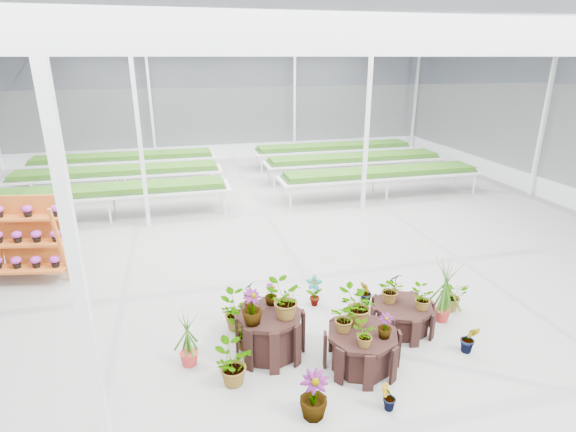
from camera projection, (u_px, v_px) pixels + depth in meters
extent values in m
plane|color=gray|center=(301.00, 284.00, 8.79)|extent=(24.00, 24.00, 0.00)
cylinder|color=black|center=(270.00, 334.00, 6.63)|extent=(1.07, 1.07, 0.67)
cylinder|color=black|center=(362.00, 349.00, 6.38)|extent=(1.25, 1.25, 0.55)
cylinder|color=black|center=(402.00, 317.00, 7.26)|extent=(1.07, 1.07, 0.45)
imported|color=#2B5715|center=(249.00, 295.00, 6.54)|extent=(0.31, 0.31, 0.50)
imported|color=#2B5715|center=(284.00, 300.00, 6.32)|extent=(0.59, 0.53, 0.57)
imported|color=#2B5715|center=(271.00, 294.00, 6.72)|extent=(0.27, 0.27, 0.34)
imported|color=#2B5715|center=(252.00, 307.00, 6.19)|extent=(0.40, 0.40, 0.52)
imported|color=#2B5715|center=(345.00, 318.00, 6.24)|extent=(0.50, 0.51, 0.42)
imported|color=#2B5715|center=(385.00, 326.00, 6.12)|extent=(0.28, 0.28, 0.36)
imported|color=#2B5715|center=(358.00, 306.00, 6.39)|extent=(0.67, 0.63, 0.59)
imported|color=#2B5715|center=(364.00, 335.00, 5.93)|extent=(0.39, 0.38, 0.34)
imported|color=#2B5715|center=(391.00, 290.00, 7.19)|extent=(0.52, 0.50, 0.44)
imported|color=#2B5715|center=(422.00, 298.00, 6.99)|extent=(0.47, 0.47, 0.40)
imported|color=#2B5715|center=(395.00, 285.00, 7.34)|extent=(0.26, 0.20, 0.45)
imported|color=#2B5715|center=(231.00, 365.00, 6.01)|extent=(0.71, 0.69, 0.60)
imported|color=#2B5715|center=(244.00, 332.00, 6.76)|extent=(0.62, 0.58, 0.56)
imported|color=#2B5715|center=(314.00, 395.00, 5.45)|extent=(0.49, 0.49, 0.63)
imported|color=#2B5715|center=(388.00, 397.00, 5.60)|extent=(0.21, 0.17, 0.37)
imported|color=#2B5715|center=(470.00, 339.00, 6.68)|extent=(0.33, 0.32, 0.47)
imported|color=#2B5715|center=(452.00, 295.00, 7.83)|extent=(0.54, 0.49, 0.55)
imported|color=#2B5715|center=(366.00, 293.00, 7.96)|extent=(0.28, 0.32, 0.48)
imported|color=#2B5715|center=(314.00, 291.00, 7.94)|extent=(0.34, 0.26, 0.57)
imported|color=#2B5715|center=(234.00, 312.00, 7.24)|extent=(0.74, 0.72, 0.62)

